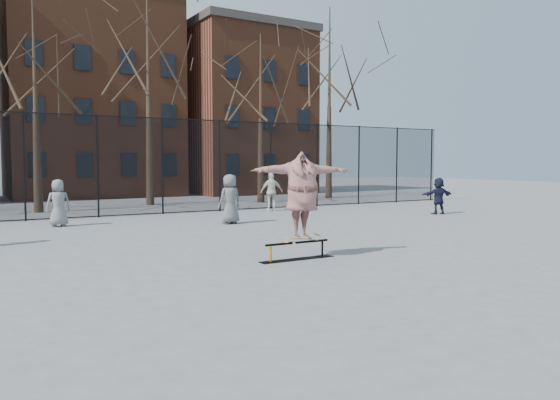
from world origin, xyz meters
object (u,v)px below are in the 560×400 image
skateboard (302,239)px  bystander_extra (230,199)px  bystander_navy (439,196)px  skater (302,194)px  bystander_white (272,192)px  skate_rail (297,252)px  bystander_grey (58,203)px

skateboard → bystander_extra: 7.32m
skateboard → bystander_extra: bearing=76.7°
skateboard → bystander_navy: bearing=28.8°
skateboard → skater: size_ratio=0.34×
bystander_white → bystander_navy: size_ratio=1.12×
skate_rail → skateboard: 0.32m
skater → bystander_navy: skater is taller
skate_rail → skateboard: skateboard is taller
skate_rail → skateboard: bearing=-0.0°
bystander_extra → bystander_white: bearing=-142.0°
bystander_white → skater: bearing=74.6°
bystander_grey → bystander_navy: bearing=163.3°
bystander_navy → bystander_extra: size_ratio=0.88×
skater → bystander_extra: bearing=88.2°
skate_rail → bystander_grey: bearing=110.5°
skate_rail → bystander_extra: size_ratio=1.06×
skateboard → bystander_white: bystander_white is taller
skateboard → bystander_navy: (10.64, 5.84, 0.31)m
skate_rail → bystander_navy: 12.26m
skater → skate_rail: bearing=-168.6°
skater → skateboard: bearing=0.0°
bystander_navy → bystander_extra: (-8.96, 1.28, 0.11)m
skateboard → bystander_white: (5.48, 10.75, 0.40)m
bystander_white → bystander_extra: size_ratio=0.98×
skate_rail → bystander_white: size_ratio=1.07×
skate_rail → bystander_extra: (1.80, 7.11, 0.71)m
skater → bystander_grey: (-3.61, 9.35, -0.65)m
skateboard → bystander_grey: bystander_grey is taller
bystander_white → skate_rail: bearing=74.1°
skate_rail → bystander_extra: bearing=75.8°
skateboard → bystander_extra: size_ratio=0.46×
skate_rail → bystander_white: bearing=62.5°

